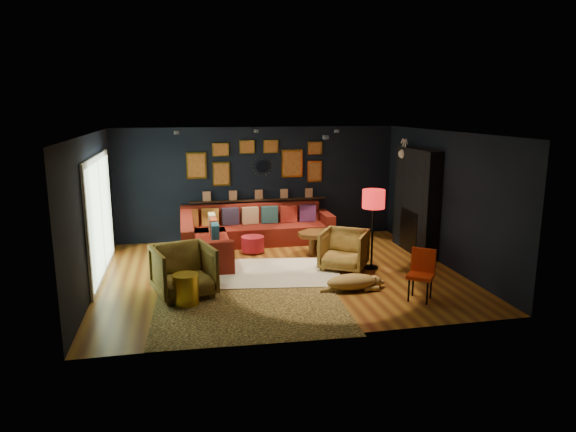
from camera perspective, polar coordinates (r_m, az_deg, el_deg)
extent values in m
plane|color=#976421|center=(9.64, -0.79, -6.40)|extent=(6.50, 6.50, 0.00)
plane|color=black|center=(11.98, -3.34, 3.64)|extent=(6.50, 0.00, 6.50)
plane|color=black|center=(6.70, 3.69, -3.13)|extent=(6.50, 0.00, 6.50)
plane|color=black|center=(9.27, -20.95, 0.36)|extent=(0.00, 5.50, 5.50)
plane|color=black|center=(10.42, 17.02, 1.85)|extent=(0.00, 5.50, 5.50)
plane|color=silver|center=(9.15, -0.84, 9.23)|extent=(6.50, 6.50, 0.00)
cube|color=maroon|center=(11.68, -3.88, -2.04)|extent=(3.20, 0.95, 0.42)
cube|color=maroon|center=(11.93, -4.14, 0.32)|extent=(3.20, 0.24, 0.46)
cube|color=maroon|center=(12.00, 4.18, -1.13)|extent=(0.22, 0.95, 0.64)
cube|color=maroon|center=(10.52, -9.12, -3.76)|extent=(0.95, 2.20, 0.42)
cube|color=maroon|center=(10.41, -11.15, -1.62)|extent=(0.24, 2.20, 0.46)
cube|color=maroon|center=(9.53, -8.84, -4.74)|extent=(0.95, 0.22, 0.64)
cube|color=#C86B2A|center=(11.63, -10.85, -0.22)|extent=(0.38, 0.14, 0.38)
cube|color=#C68131|center=(11.65, -8.64, -0.13)|extent=(0.38, 0.14, 0.38)
cube|color=#2D2742|center=(11.68, -6.44, -0.03)|extent=(0.38, 0.14, 0.38)
cube|color=tan|center=(11.73, -4.25, 0.06)|extent=(0.38, 0.14, 0.38)
cube|color=#244C55|center=(11.79, -2.08, 0.16)|extent=(0.38, 0.14, 0.38)
cube|color=maroon|center=(11.88, 0.06, 0.25)|extent=(0.38, 0.14, 0.38)
cube|color=#522558|center=(11.97, 2.16, 0.34)|extent=(0.38, 0.14, 0.38)
cube|color=beige|center=(11.11, -8.45, -0.71)|extent=(0.14, 0.38, 0.38)
cube|color=maroon|center=(10.62, -8.28, -1.30)|extent=(0.14, 0.38, 0.38)
cube|color=navy|center=(10.14, -8.10, -1.94)|extent=(0.14, 0.38, 0.38)
cube|color=black|center=(11.98, -3.27, 1.79)|extent=(3.20, 0.12, 0.04)
cube|color=gold|center=(11.77, -10.13, 5.53)|extent=(0.45, 0.03, 0.60)
cube|color=#B46B2A|center=(11.75, -10.12, 5.52)|extent=(0.38, 0.01, 0.51)
cube|color=gold|center=(11.82, -7.42, 4.67)|extent=(0.40, 0.03, 0.55)
cube|color=#B46B2A|center=(11.81, -7.41, 4.66)|extent=(0.34, 0.01, 0.47)
cube|color=gold|center=(11.77, -7.49, 7.32)|extent=(0.38, 0.03, 0.30)
cube|color=#B46B2A|center=(11.75, -7.49, 7.32)|extent=(0.32, 0.01, 0.25)
cube|color=gold|center=(12.04, 0.45, 5.86)|extent=(0.50, 0.03, 0.65)
cube|color=#B46B2A|center=(12.02, 0.46, 5.85)|extent=(0.42, 0.01, 0.55)
cube|color=gold|center=(12.19, 2.98, 4.97)|extent=(0.35, 0.03, 0.50)
cube|color=#B46B2A|center=(12.17, 3.00, 4.96)|extent=(0.30, 0.01, 0.42)
cube|color=gold|center=(12.13, 3.01, 7.55)|extent=(0.35, 0.03, 0.30)
cube|color=#B46B2A|center=(12.12, 3.03, 7.54)|extent=(0.30, 0.01, 0.25)
cube|color=gold|center=(11.82, -4.57, 7.65)|extent=(0.35, 0.03, 0.30)
cube|color=#B46B2A|center=(11.81, -4.56, 7.65)|extent=(0.30, 0.01, 0.25)
cube|color=gold|center=(11.91, -1.93, 7.71)|extent=(0.35, 0.03, 0.30)
cube|color=#B46B2A|center=(11.89, -1.91, 7.71)|extent=(0.30, 0.01, 0.25)
cylinder|color=silver|center=(11.92, -2.86, 5.54)|extent=(0.28, 0.03, 0.28)
cone|color=gold|center=(11.95, -1.82, 5.57)|extent=(0.03, 0.16, 0.03)
cone|color=gold|center=(11.94, -1.90, 5.96)|extent=(0.04, 0.16, 0.04)
cone|color=gold|center=(11.92, -2.13, 6.30)|extent=(0.04, 0.16, 0.04)
cone|color=gold|center=(11.91, -2.47, 6.52)|extent=(0.04, 0.16, 0.04)
cone|color=gold|center=(11.89, -2.87, 6.59)|extent=(0.03, 0.16, 0.03)
cone|color=gold|center=(11.88, -3.28, 6.50)|extent=(0.04, 0.16, 0.04)
cone|color=gold|center=(11.88, -3.62, 6.26)|extent=(0.04, 0.16, 0.04)
cone|color=gold|center=(11.88, -3.84, 5.91)|extent=(0.04, 0.16, 0.04)
cone|color=gold|center=(11.88, -3.91, 5.51)|extent=(0.03, 0.16, 0.03)
cone|color=gold|center=(11.90, -3.83, 5.11)|extent=(0.04, 0.16, 0.04)
cone|color=gold|center=(11.91, -3.60, 4.77)|extent=(0.04, 0.16, 0.04)
cone|color=gold|center=(11.93, -3.25, 4.56)|extent=(0.04, 0.16, 0.04)
cone|color=gold|center=(11.94, -2.85, 4.49)|extent=(0.03, 0.16, 0.03)
cone|color=gold|center=(11.95, -2.45, 4.58)|extent=(0.04, 0.16, 0.04)
cone|color=gold|center=(11.96, -2.12, 4.82)|extent=(0.04, 0.16, 0.04)
cone|color=gold|center=(11.96, -1.89, 5.16)|extent=(0.04, 0.16, 0.04)
cube|color=black|center=(11.17, 14.08, 1.64)|extent=(0.30, 1.60, 2.20)
cube|color=black|center=(11.28, 13.64, -1.62)|extent=(0.20, 0.80, 0.90)
cone|color=white|center=(11.53, 13.65, 6.74)|extent=(0.35, 0.28, 0.28)
sphere|color=white|center=(11.44, 12.65, 6.75)|extent=(0.20, 0.20, 0.20)
cylinder|color=white|center=(11.38, 12.91, 7.57)|extent=(0.02, 0.10, 0.28)
cylinder|color=white|center=(11.49, 12.66, 7.62)|extent=(0.02, 0.10, 0.28)
cube|color=white|center=(9.88, -20.17, -0.08)|extent=(0.04, 2.80, 2.20)
cube|color=#AED3A1|center=(9.88, -20.03, -0.07)|extent=(0.01, 2.60, 2.00)
cube|color=white|center=(9.88, -20.00, -0.07)|extent=(0.02, 0.06, 2.00)
cylinder|color=black|center=(10.19, -12.28, 9.03)|extent=(0.10, 0.10, 0.06)
cylinder|color=black|center=(10.70, -3.57, 9.41)|extent=(0.10, 0.10, 0.06)
cylinder|color=black|center=(10.66, 5.41, 9.37)|extent=(0.10, 0.10, 0.06)
cylinder|color=black|center=(8.52, 4.21, 8.72)|extent=(0.10, 0.10, 0.06)
cube|color=white|center=(9.64, -1.42, -6.30)|extent=(2.59, 2.04, 0.03)
cube|color=tan|center=(7.85, -4.07, -10.78)|extent=(3.01, 2.22, 0.02)
cylinder|color=#562F13|center=(10.65, 2.61, -3.41)|extent=(0.11, 0.11, 0.36)
cylinder|color=#562F13|center=(10.74, 4.35, -3.31)|extent=(0.11, 0.11, 0.36)
cylinder|color=#562F13|center=(11.06, 2.95, -2.83)|extent=(0.11, 0.11, 0.36)
cylinder|color=maroon|center=(10.95, -3.94, -3.10)|extent=(0.49, 0.49, 0.32)
imported|color=gold|center=(8.57, -11.52, -5.74)|extent=(1.12, 1.08, 0.94)
imported|color=gold|center=(9.81, 6.23, -3.56)|extent=(1.10, 1.09, 0.84)
cylinder|color=gold|center=(8.25, -11.25, -8.03)|extent=(0.40, 0.40, 0.50)
cylinder|color=black|center=(8.46, 13.28, -7.94)|extent=(0.03, 0.03, 0.41)
cylinder|color=black|center=(8.41, 15.21, -8.18)|extent=(0.03, 0.03, 0.41)
cylinder|color=black|center=(8.73, 13.72, -7.34)|extent=(0.03, 0.03, 0.41)
cylinder|color=black|center=(8.68, 15.60, -7.56)|extent=(0.03, 0.03, 0.41)
cube|color=#F63C15|center=(8.51, 14.52, -6.47)|extent=(0.54, 0.54, 0.06)
cube|color=#F63C15|center=(8.59, 14.83, -4.73)|extent=(0.33, 0.28, 0.39)
cylinder|color=black|center=(10.06, 9.23, -5.64)|extent=(0.26, 0.26, 0.04)
cylinder|color=black|center=(9.88, 9.35, -2.10)|extent=(0.04, 0.04, 1.24)
cylinder|color=red|center=(9.74, 9.49, 1.89)|extent=(0.42, 0.42, 0.35)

